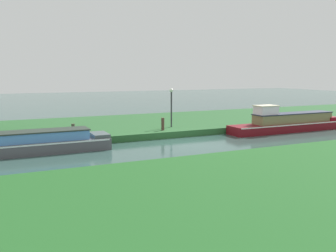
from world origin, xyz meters
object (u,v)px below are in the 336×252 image
(mooring_post_far, at_px, (73,130))
(lamp_post, at_px, (171,102))
(slate_barge, at_px, (5,145))
(mooring_post_near, at_px, (163,124))
(maroon_narrowboat, at_px, (288,123))

(mooring_post_far, bearing_deg, lamp_post, 8.94)
(slate_barge, relative_size, mooring_post_near, 13.45)
(slate_barge, xyz_separation_m, mooring_post_near, (8.94, 1.59, 0.28))
(slate_barge, relative_size, lamp_post, 4.14)
(mooring_post_near, relative_size, mooring_post_far, 1.07)
(mooring_post_near, height_order, mooring_post_far, mooring_post_near)
(lamp_post, xyz_separation_m, mooring_post_far, (-6.51, -1.02, -1.26))
(mooring_post_far, bearing_deg, mooring_post_near, 0.00)
(maroon_narrowboat, xyz_separation_m, mooring_post_far, (-14.02, 1.59, 0.17))
(mooring_post_far, bearing_deg, slate_barge, -155.64)
(maroon_narrowboat, distance_m, mooring_post_far, 14.11)
(slate_barge, distance_m, maroon_narrowboat, 17.52)
(slate_barge, height_order, mooring_post_near, slate_barge)
(lamp_post, bearing_deg, mooring_post_far, -171.06)
(mooring_post_near, xyz_separation_m, mooring_post_far, (-5.44, 0.00, -0.03))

